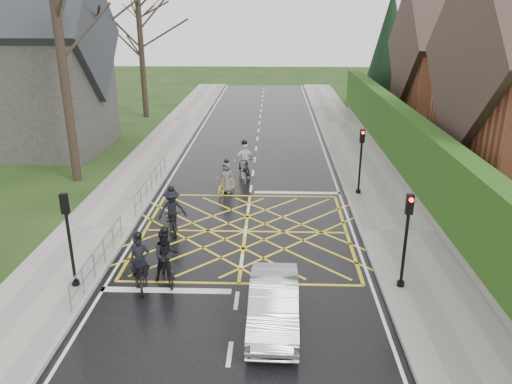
# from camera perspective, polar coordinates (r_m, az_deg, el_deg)

# --- Properties ---
(ground) EXTENTS (120.00, 120.00, 0.00)m
(ground) POSITION_cam_1_polar(r_m,az_deg,el_deg) (19.86, -1.21, -4.54)
(ground) COLOR black
(ground) RESTS_ON ground
(road) EXTENTS (9.00, 80.00, 0.01)m
(road) POSITION_cam_1_polar(r_m,az_deg,el_deg) (19.86, -1.21, -4.52)
(road) COLOR black
(road) RESTS_ON ground
(sidewalk_right) EXTENTS (3.00, 80.00, 0.15)m
(sidewalk_right) POSITION_cam_1_polar(r_m,az_deg,el_deg) (20.41, 15.90, -4.42)
(sidewalk_right) COLOR gray
(sidewalk_right) RESTS_ON ground
(sidewalk_left) EXTENTS (3.00, 80.00, 0.15)m
(sidewalk_left) POSITION_cam_1_polar(r_m,az_deg,el_deg) (21.01, -17.82, -3.90)
(sidewalk_left) COLOR gray
(sidewalk_left) RESTS_ON ground
(stone_wall) EXTENTS (0.50, 38.00, 0.70)m
(stone_wall) POSITION_cam_1_polar(r_m,az_deg,el_deg) (26.17, 16.74, 1.62)
(stone_wall) COLOR slate
(stone_wall) RESTS_ON ground
(hedge) EXTENTS (0.90, 38.00, 2.80)m
(hedge) POSITION_cam_1_polar(r_m,az_deg,el_deg) (25.69, 17.13, 5.32)
(hedge) COLOR #1B3B10
(hedge) RESTS_ON stone_wall
(house_far) EXTENTS (9.80, 8.80, 10.30)m
(house_far) POSITION_cam_1_polar(r_m,az_deg,el_deg) (38.73, 23.30, 12.78)
(house_far) COLOR brown
(house_far) RESTS_ON ground
(conifer) EXTENTS (4.60, 4.60, 10.00)m
(conifer) POSITION_cam_1_polar(r_m,az_deg,el_deg) (45.19, 14.92, 15.37)
(conifer) COLOR black
(conifer) RESTS_ON ground
(church) EXTENTS (8.80, 7.80, 11.00)m
(church) POSITION_cam_1_polar(r_m,az_deg,el_deg) (33.53, -24.44, 12.68)
(church) COLOR #2D2B28
(church) RESTS_ON ground
(tree_near) EXTENTS (9.24, 9.24, 11.44)m
(tree_near) POSITION_cam_1_polar(r_m,az_deg,el_deg) (26.02, -21.84, 17.98)
(tree_near) COLOR black
(tree_near) RESTS_ON ground
(tree_mid) EXTENTS (10.08, 10.08, 12.48)m
(tree_mid) POSITION_cam_1_polar(r_m,az_deg,el_deg) (33.85, -18.17, 19.83)
(tree_mid) COLOR black
(tree_mid) RESTS_ON ground
(tree_far) EXTENTS (8.40, 8.40, 10.40)m
(tree_far) POSITION_cam_1_polar(r_m,az_deg,el_deg) (41.33, -13.19, 18.17)
(tree_far) COLOR black
(tree_far) RESTS_ON ground
(railing_south) EXTENTS (0.05, 5.04, 1.03)m
(railing_south) POSITION_cam_1_polar(r_m,az_deg,el_deg) (17.31, -17.56, -6.61)
(railing_south) COLOR slate
(railing_south) RESTS_ON ground
(railing_north) EXTENTS (0.05, 6.04, 1.03)m
(railing_north) POSITION_cam_1_polar(r_m,az_deg,el_deg) (23.94, -11.88, 1.45)
(railing_north) COLOR slate
(railing_north) RESTS_ON ground
(traffic_light_ne) EXTENTS (0.24, 0.31, 3.21)m
(traffic_light_ne) POSITION_cam_1_polar(r_m,az_deg,el_deg) (23.53, 11.85, 3.35)
(traffic_light_ne) COLOR black
(traffic_light_ne) RESTS_ON ground
(traffic_light_se) EXTENTS (0.24, 0.31, 3.21)m
(traffic_light_se) POSITION_cam_1_polar(r_m,az_deg,el_deg) (15.85, 16.70, -5.53)
(traffic_light_se) COLOR black
(traffic_light_se) RESTS_ON ground
(traffic_light_sw) EXTENTS (0.24, 0.31, 3.21)m
(traffic_light_sw) POSITION_cam_1_polar(r_m,az_deg,el_deg) (16.26, -20.50, -5.31)
(traffic_light_sw) COLOR black
(traffic_light_sw) RESTS_ON ground
(cyclist_rear) EXTENTS (1.24, 2.03, 1.87)m
(cyclist_rear) POSITION_cam_1_polar(r_m,az_deg,el_deg) (16.32, -13.13, -8.55)
(cyclist_rear) COLOR black
(cyclist_rear) RESTS_ON ground
(cyclist_back) EXTENTS (1.25, 1.95, 1.90)m
(cyclist_back) POSITION_cam_1_polar(r_m,az_deg,el_deg) (16.42, -10.23, -7.71)
(cyclist_back) COLOR black
(cyclist_back) RESTS_ON ground
(cyclist_mid) EXTENTS (1.27, 2.04, 1.88)m
(cyclist_mid) POSITION_cam_1_polar(r_m,az_deg,el_deg) (19.93, -9.55, -2.59)
(cyclist_mid) COLOR black
(cyclist_mid) RESTS_ON ground
(cyclist_front) EXTENTS (1.22, 2.14, 2.07)m
(cyclist_front) POSITION_cam_1_polar(r_m,az_deg,el_deg) (25.72, -1.33, 3.14)
(cyclist_front) COLOR black
(cyclist_front) RESTS_ON ground
(cyclist_lead) EXTENTS (1.17, 1.80, 1.66)m
(cyclist_lead) POSITION_cam_1_polar(r_m,az_deg,el_deg) (23.83, -3.37, 1.22)
(cyclist_lead) COLOR gold
(cyclist_lead) RESTS_ON ground
(car) EXTENTS (1.41, 3.89, 1.27)m
(car) POSITION_cam_1_polar(r_m,az_deg,el_deg) (14.14, 2.03, -12.68)
(car) COLOR silver
(car) RESTS_ON ground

